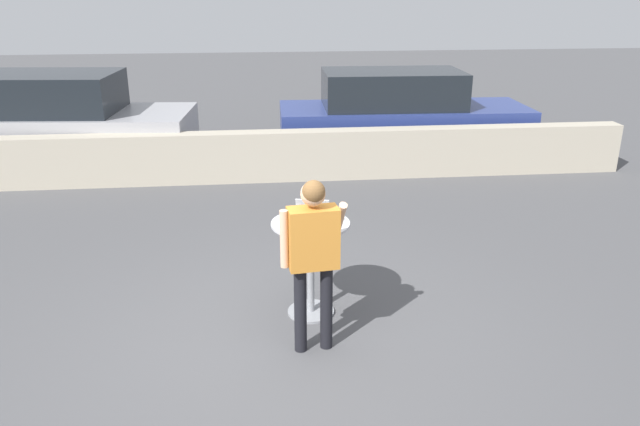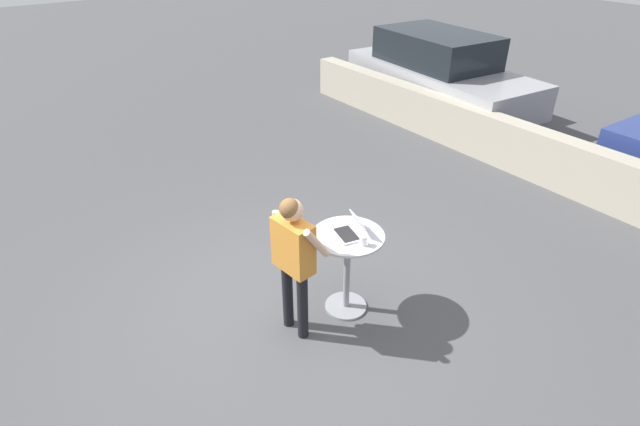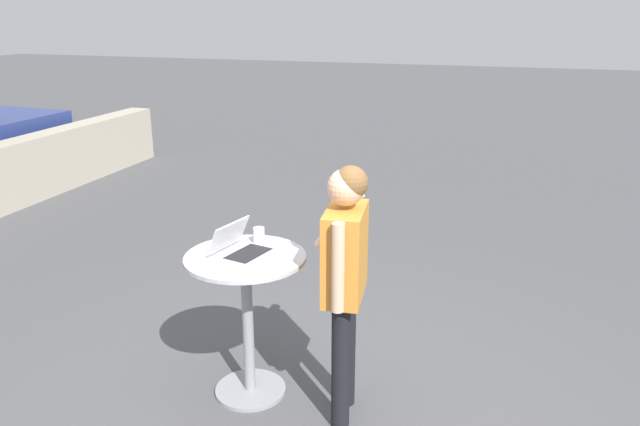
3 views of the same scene
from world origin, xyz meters
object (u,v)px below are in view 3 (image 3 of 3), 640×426
at_px(laptop, 241,248).
at_px(coffee_mug, 259,235).
at_px(standing_person, 345,265).
at_px(cafe_table, 247,302).

relative_size(laptop, coffee_mug, 3.47).
bearing_deg(coffee_mug, standing_person, -112.30).
bearing_deg(laptop, coffee_mug, -6.53).
height_order(laptop, standing_person, standing_person).
bearing_deg(standing_person, cafe_table, 86.73).
relative_size(laptop, standing_person, 0.24).
distance_m(coffee_mug, standing_person, 0.70).
height_order(coffee_mug, standing_person, standing_person).
relative_size(coffee_mug, standing_person, 0.07).
xyz_separation_m(coffee_mug, standing_person, (-0.27, -0.65, -0.01)).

